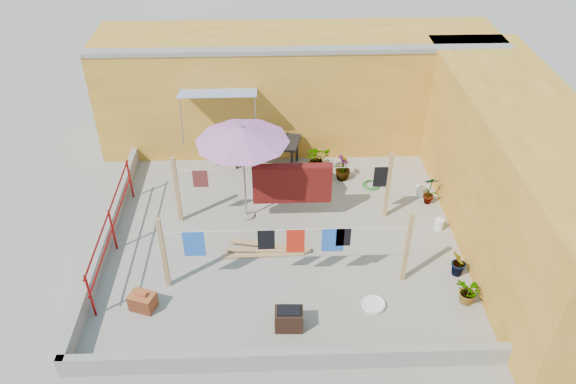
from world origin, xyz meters
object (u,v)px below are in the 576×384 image
at_px(brick_stack, 143,301).
at_px(outdoor_table, 267,141).
at_px(white_basin, 373,304).
at_px(water_jug_b, 439,224).
at_px(plant_back_a, 317,158).
at_px(patio_umbrella, 242,135).
at_px(brazier, 289,319).
at_px(green_hose, 371,185).
at_px(water_jug_a, 420,191).

bearing_deg(brick_stack, outdoor_table, 64.20).
xyz_separation_m(outdoor_table, white_basin, (2.15, -5.35, -0.71)).
bearing_deg(water_jug_b, brick_stack, -161.08).
bearing_deg(plant_back_a, white_basin, -81.41).
height_order(patio_umbrella, outdoor_table, patio_umbrella).
bearing_deg(patio_umbrella, brazier, -75.33).
height_order(brick_stack, white_basin, brick_stack).
height_order(outdoor_table, green_hose, outdoor_table).
xyz_separation_m(brazier, plant_back_a, (0.98, 5.57, 0.13)).
bearing_deg(patio_umbrella, outdoor_table, 77.42).
distance_m(water_jug_b, green_hose, 2.27).
bearing_deg(white_basin, plant_back_a, 98.59).
bearing_deg(water_jug_a, green_hose, 157.80).
distance_m(outdoor_table, plant_back_a, 1.46).
bearing_deg(patio_umbrella, green_hose, 20.01).
relative_size(brick_stack, brazier, 1.06).
xyz_separation_m(water_jug_a, green_hose, (-1.17, 0.48, -0.11)).
bearing_deg(brazier, plant_back_a, 80.04).
bearing_deg(green_hose, water_jug_a, -22.20).
height_order(brick_stack, water_jug_b, brick_stack).
distance_m(water_jug_a, water_jug_b, 1.38).
xyz_separation_m(white_basin, water_jug_b, (1.94, 2.38, 0.10)).
bearing_deg(water_jug_a, water_jug_b, -83.52).
bearing_deg(outdoor_table, plant_back_a, -11.15).
bearing_deg(water_jug_a, patio_umbrella, -170.81).
bearing_deg(outdoor_table, water_jug_a, -22.12).
distance_m(water_jug_a, green_hose, 1.27).
relative_size(patio_umbrella, brick_stack, 4.42).
bearing_deg(green_hose, outdoor_table, 157.92).
relative_size(white_basin, plant_back_a, 0.68).
distance_m(outdoor_table, green_hose, 3.07).
height_order(brazier, green_hose, brazier).
xyz_separation_m(white_basin, water_jug_a, (1.78, 3.75, 0.10)).
distance_m(outdoor_table, water_jug_b, 5.09).
bearing_deg(brazier, patio_umbrella, 104.67).
bearing_deg(white_basin, brick_stack, 178.60).
distance_m(white_basin, green_hose, 4.27).
relative_size(water_jug_a, green_hose, 0.69).
height_order(patio_umbrella, water_jug_a, patio_umbrella).
bearing_deg(white_basin, green_hose, 81.71).
xyz_separation_m(water_jug_b, plant_back_a, (-2.70, 2.69, 0.22)).
bearing_deg(plant_back_a, green_hose, -31.55).
height_order(brazier, plant_back_a, plant_back_a).
xyz_separation_m(outdoor_table, plant_back_a, (1.38, -0.27, -0.39)).
xyz_separation_m(brick_stack, water_jug_b, (6.62, 2.27, -0.04)).
relative_size(brazier, water_jug_b, 1.66).
bearing_deg(patio_umbrella, brick_stack, -124.61).
xyz_separation_m(brazier, water_jug_a, (3.53, 4.24, -0.09)).
distance_m(outdoor_table, brazier, 5.88).
height_order(water_jug_b, plant_back_a, plant_back_a).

